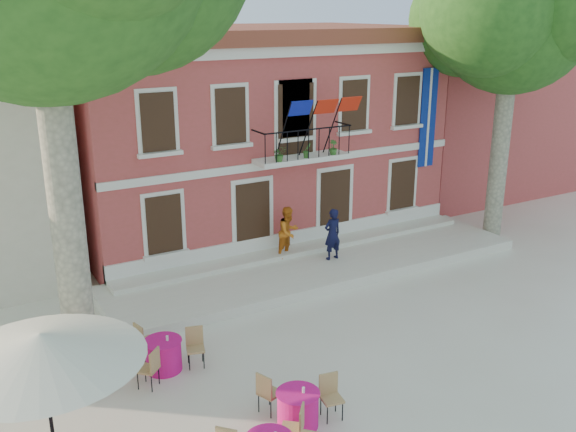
{
  "coord_description": "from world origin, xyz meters",
  "views": [
    {
      "loc": [
        -8.43,
        -11.85,
        8.11
      ],
      "look_at": [
        0.31,
        3.5,
        2.39
      ],
      "focal_mm": 40.0,
      "sensor_mm": 36.0,
      "label": 1
    }
  ],
  "objects_px": {
    "pedestrian_navy": "(332,234)",
    "cafe_table_1": "(298,407)",
    "pedestrian_orange": "(289,232)",
    "plane_tree_east": "(514,16)",
    "cafe_table_3": "(163,353)",
    "patio_umbrella": "(41,347)"
  },
  "relations": [
    {
      "from": "pedestrian_orange",
      "to": "cafe_table_1",
      "type": "relative_size",
      "value": 0.93
    },
    {
      "from": "cafe_table_1",
      "to": "plane_tree_east",
      "type": "bearing_deg",
      "value": 27.67
    },
    {
      "from": "patio_umbrella",
      "to": "cafe_table_3",
      "type": "xyz_separation_m",
      "value": [
        2.85,
        2.12,
        -2.01
      ]
    },
    {
      "from": "cafe_table_1",
      "to": "cafe_table_3",
      "type": "height_order",
      "value": "same"
    },
    {
      "from": "cafe_table_1",
      "to": "pedestrian_orange",
      "type": "bearing_deg",
      "value": 61.54
    },
    {
      "from": "cafe_table_3",
      "to": "cafe_table_1",
      "type": "bearing_deg",
      "value": -63.94
    },
    {
      "from": "cafe_table_3",
      "to": "pedestrian_navy",
      "type": "bearing_deg",
      "value": 25.62
    },
    {
      "from": "patio_umbrella",
      "to": "cafe_table_1",
      "type": "xyz_separation_m",
      "value": [
        4.51,
        -1.27,
        -2.01
      ]
    },
    {
      "from": "patio_umbrella",
      "to": "pedestrian_navy",
      "type": "relative_size",
      "value": 2.13
    },
    {
      "from": "patio_umbrella",
      "to": "pedestrian_navy",
      "type": "height_order",
      "value": "patio_umbrella"
    },
    {
      "from": "patio_umbrella",
      "to": "cafe_table_3",
      "type": "distance_m",
      "value": 4.08
    },
    {
      "from": "patio_umbrella",
      "to": "cafe_table_1",
      "type": "bearing_deg",
      "value": -15.68
    },
    {
      "from": "cafe_table_1",
      "to": "cafe_table_3",
      "type": "bearing_deg",
      "value": 116.06
    },
    {
      "from": "plane_tree_east",
      "to": "pedestrian_orange",
      "type": "relative_size",
      "value": 6.2
    },
    {
      "from": "patio_umbrella",
      "to": "pedestrian_orange",
      "type": "xyz_separation_m",
      "value": [
        8.61,
        6.3,
        -1.27
      ]
    },
    {
      "from": "pedestrian_navy",
      "to": "cafe_table_1",
      "type": "xyz_separation_m",
      "value": [
        -5.24,
        -6.7,
        -0.73
      ]
    },
    {
      "from": "plane_tree_east",
      "to": "cafe_table_1",
      "type": "xyz_separation_m",
      "value": [
        -12.27,
        -6.43,
        -7.44
      ]
    },
    {
      "from": "plane_tree_east",
      "to": "pedestrian_navy",
      "type": "height_order",
      "value": "plane_tree_east"
    },
    {
      "from": "pedestrian_orange",
      "to": "plane_tree_east",
      "type": "bearing_deg",
      "value": -26.24
    },
    {
      "from": "pedestrian_navy",
      "to": "plane_tree_east",
      "type": "bearing_deg",
      "value": 173.98
    },
    {
      "from": "cafe_table_1",
      "to": "cafe_table_3",
      "type": "xyz_separation_m",
      "value": [
        -1.66,
        3.39,
        0.0
      ]
    },
    {
      "from": "cafe_table_3",
      "to": "patio_umbrella",
      "type": "bearing_deg",
      "value": -143.34
    }
  ]
}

